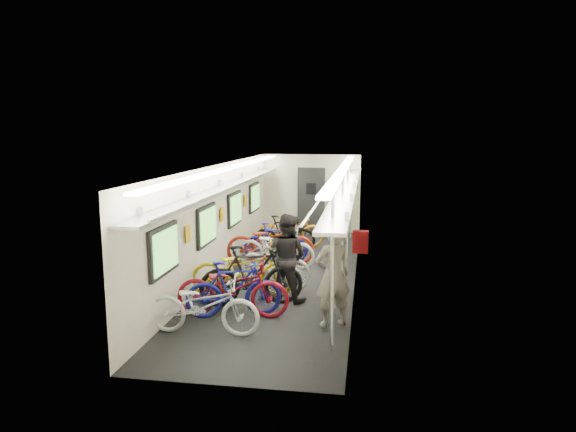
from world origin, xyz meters
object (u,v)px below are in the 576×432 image
(passenger_mid, at_px, (287,257))
(passenger_near, at_px, (333,275))
(bicycle_0, at_px, (203,305))
(backpack, at_px, (361,242))
(bicycle_1, at_px, (234,289))

(passenger_mid, bearing_deg, passenger_near, 148.24)
(bicycle_0, xyz_separation_m, backpack, (2.37, 1.23, 0.81))
(bicycle_0, relative_size, passenger_mid, 1.09)
(passenger_mid, distance_m, backpack, 1.54)
(passenger_near, xyz_separation_m, passenger_mid, (-0.93, 1.15, -0.02))
(bicycle_1, bearing_deg, backpack, -96.44)
(bicycle_0, relative_size, bicycle_1, 1.10)
(bicycle_0, xyz_separation_m, passenger_near, (1.95, 0.67, 0.37))
(bicycle_0, height_order, bicycle_1, bicycle_1)
(bicycle_0, relative_size, passenger_near, 1.06)
(bicycle_0, height_order, passenger_near, passenger_near)
(passenger_mid, height_order, backpack, passenger_mid)
(passenger_near, bearing_deg, bicycle_1, -32.36)
(bicycle_0, bearing_deg, passenger_near, -70.94)
(passenger_near, relative_size, passenger_mid, 1.03)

